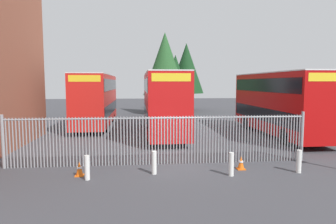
% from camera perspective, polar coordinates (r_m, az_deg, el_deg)
% --- Properties ---
extents(ground_plane, '(100.00, 100.00, 0.00)m').
position_cam_1_polar(ground_plane, '(21.61, -1.04, -4.25)').
color(ground_plane, '#3D3D42').
extents(palisade_fence, '(13.70, 0.14, 2.35)m').
position_cam_1_polar(palisade_fence, '(13.50, -1.58, -5.15)').
color(palisade_fence, gray).
rests_on(palisade_fence, ground).
extents(double_decker_bus_near_gate, '(2.54, 10.81, 4.42)m').
position_cam_1_polar(double_decker_bus_near_gate, '(22.24, 20.40, 1.96)').
color(double_decker_bus_near_gate, '#B70C0C').
rests_on(double_decker_bus_near_gate, ground).
extents(double_decker_bus_behind_fence_left, '(2.54, 10.81, 4.42)m').
position_cam_1_polar(double_decker_bus_behind_fence_left, '(21.42, -0.95, 2.19)').
color(double_decker_bus_behind_fence_left, red).
rests_on(double_decker_bus_behind_fence_left, ground).
extents(double_decker_bus_behind_fence_right, '(2.54, 10.81, 4.42)m').
position_cam_1_polar(double_decker_bus_behind_fence_right, '(26.07, -13.59, 2.64)').
color(double_decker_bus_behind_fence_right, red).
rests_on(double_decker_bus_behind_fence_right, ground).
extents(bollard_near_left, '(0.20, 0.20, 0.95)m').
position_cam_1_polar(bollard_near_left, '(11.92, -15.27, -10.27)').
color(bollard_near_left, silver).
rests_on(bollard_near_left, ground).
extents(bollard_center_front, '(0.20, 0.20, 0.95)m').
position_cam_1_polar(bollard_center_front, '(12.23, -2.68, -9.68)').
color(bollard_center_front, silver).
rests_on(bollard_center_front, ground).
extents(bollard_near_right, '(0.20, 0.20, 0.95)m').
position_cam_1_polar(bollard_near_right, '(12.24, 12.06, -9.77)').
color(bollard_near_right, silver).
rests_on(bollard_near_right, ground).
extents(bollard_far_right, '(0.20, 0.20, 0.95)m').
position_cam_1_polar(bollard_far_right, '(13.52, 23.84, -8.66)').
color(bollard_far_right, silver).
rests_on(bollard_far_right, ground).
extents(traffic_cone_by_gate, '(0.34, 0.34, 0.59)m').
position_cam_1_polar(traffic_cone_by_gate, '(13.27, 13.84, -9.44)').
color(traffic_cone_by_gate, orange).
rests_on(traffic_cone_by_gate, ground).
extents(traffic_cone_mid_forecourt, '(0.34, 0.34, 0.59)m').
position_cam_1_polar(traffic_cone_mid_forecourt, '(12.53, -16.64, -10.41)').
color(traffic_cone_mid_forecourt, orange).
rests_on(traffic_cone_mid_forecourt, ground).
extents(tree_tall_back, '(4.69, 4.69, 9.03)m').
position_cam_1_polar(tree_tall_back, '(40.62, 3.53, 8.36)').
color(tree_tall_back, '#4C3823').
rests_on(tree_tall_back, ground).
extents(tree_short_side, '(3.88, 3.88, 7.35)m').
position_cam_1_polar(tree_short_side, '(39.09, 1.43, 6.87)').
color(tree_short_side, '#4C3823').
rests_on(tree_short_side, ground).
extents(tree_mid_row, '(5.18, 5.18, 9.65)m').
position_cam_1_polar(tree_mid_row, '(35.64, -0.59, 9.21)').
color(tree_mid_row, '#4C3823').
rests_on(tree_mid_row, ground).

